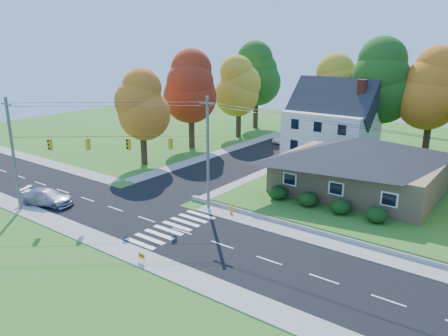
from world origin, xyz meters
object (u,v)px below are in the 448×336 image
object	(u,v)px
silver_sedan	(47,197)
fire_hydrant	(231,210)
ranch_house	(358,164)
white_car	(283,138)

from	to	relation	value
silver_sedan	fire_hydrant	size ratio (longest dim) A/B	6.52
ranch_house	white_car	distance (m)	23.92
ranch_house	silver_sedan	distance (m)	29.05
ranch_house	white_car	bearing A→B (deg)	136.32
silver_sedan	white_car	xyz separation A→B (m)	(4.60, 35.47, -0.08)
fire_hydrant	silver_sedan	bearing A→B (deg)	-150.55
white_car	fire_hydrant	bearing A→B (deg)	-65.79
silver_sedan	fire_hydrant	xyz separation A→B (m)	(14.75, 8.33, -0.38)
white_car	ranch_house	bearing A→B (deg)	-39.99
ranch_house	fire_hydrant	xyz separation A→B (m)	(-7.04, -10.72, -2.90)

